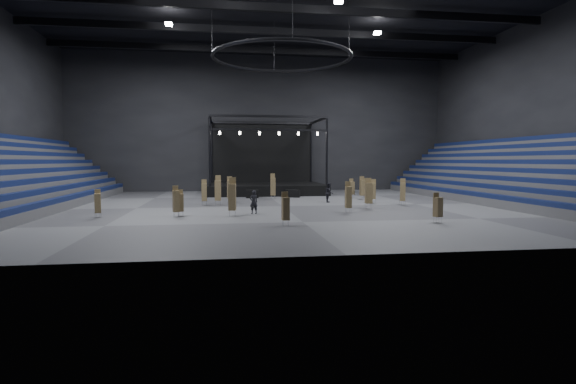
{
  "coord_description": "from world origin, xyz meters",
  "views": [
    {
      "loc": [
        -5.2,
        -39.41,
        4.04
      ],
      "look_at": [
        0.23,
        -2.0,
        1.4
      ],
      "focal_mm": 28.0,
      "sensor_mm": 36.0,
      "label": 1
    }
  ],
  "objects": [
    {
      "name": "chair_stack_12",
      "position": [
        -6.9,
        1.78,
        1.22
      ],
      "size": [
        0.49,
        0.49,
        2.35
      ],
      "rotation": [
        0.0,
        0.0,
        0.03
      ],
      "color": "silver",
      "rests_on": "floor"
    },
    {
      "name": "flight_case_right",
      "position": [
        2.32,
        10.02,
        0.41
      ],
      "size": [
        1.26,
        0.67,
        0.83
      ],
      "primitive_type": "cube",
      "rotation": [
        0.0,
        0.0,
        -0.04
      ],
      "color": "black",
      "rests_on": "floor"
    },
    {
      "name": "chair_stack_11",
      "position": [
        8.67,
        -11.99,
        1.05
      ],
      "size": [
        0.57,
        0.57,
        1.96
      ],
      "rotation": [
        0.0,
        0.0,
        0.29
      ],
      "color": "silver",
      "rests_on": "floor"
    },
    {
      "name": "flight_case_mid",
      "position": [
        2.55,
        9.29,
        0.41
      ],
      "size": [
        1.39,
        1.05,
        0.83
      ],
      "primitive_type": "cube",
      "rotation": [
        0.0,
        0.0,
        -0.4
      ],
      "color": "black",
      "rests_on": "floor"
    },
    {
      "name": "truss_ring",
      "position": [
        -0.0,
        0.0,
        13.0
      ],
      "size": [
        12.3,
        12.3,
        5.15
      ],
      "color": "black",
      "rests_on": "ceiling"
    },
    {
      "name": "chair_stack_4",
      "position": [
        10.97,
        -0.68,
        1.26
      ],
      "size": [
        0.61,
        0.61,
        2.44
      ],
      "rotation": [
        0.0,
        0.0,
        -0.36
      ],
      "color": "silver",
      "rests_on": "floor"
    },
    {
      "name": "wall_front",
      "position": [
        0.0,
        -21.0,
        9.0
      ],
      "size": [
        50.0,
        0.2,
        18.0
      ],
      "primitive_type": "cube",
      "color": "black",
      "rests_on": "ground"
    },
    {
      "name": "floor",
      "position": [
        0.0,
        0.0,
        0.0
      ],
      "size": [
        50.0,
        50.0,
        0.0
      ],
      "primitive_type": "plane",
      "color": "#525254",
      "rests_on": "ground"
    },
    {
      "name": "chair_stack_3",
      "position": [
        9.19,
        5.62,
        1.26
      ],
      "size": [
        0.54,
        0.54,
        2.42
      ],
      "rotation": [
        0.0,
        0.0,
        0.09
      ],
      "color": "silver",
      "rests_on": "floor"
    },
    {
      "name": "chair_stack_0",
      "position": [
        10.42,
        8.01,
        1.15
      ],
      "size": [
        0.59,
        0.59,
        2.15
      ],
      "rotation": [
        0.0,
        0.0,
        0.18
      ],
      "color": "silver",
      "rests_on": "floor"
    },
    {
      "name": "bleachers_right",
      "position": [
        22.94,
        0.0,
        1.73
      ],
      "size": [
        7.2,
        40.0,
        6.4
      ],
      "color": "#4B4B4E",
      "rests_on": "floor"
    },
    {
      "name": "flight_case_left",
      "position": [
        -2.06,
        9.1,
        0.44
      ],
      "size": [
        1.41,
        0.83,
        0.89
      ],
      "primitive_type": "cube",
      "rotation": [
        0.0,
        0.0,
        -0.13
      ],
      "color": "black",
      "rests_on": "floor"
    },
    {
      "name": "man_center",
      "position": [
        -2.9,
        -5.44,
        0.9
      ],
      "size": [
        0.77,
        0.64,
        1.81
      ],
      "primitive_type": "imported",
      "rotation": [
        0.0,
        0.0,
        3.51
      ],
      "color": "black",
      "rests_on": "floor"
    },
    {
      "name": "chair_stack_16",
      "position": [
        8.59,
        7.47,
        1.12
      ],
      "size": [
        0.52,
        0.52,
        2.11
      ],
      "rotation": [
        0.0,
        0.0,
        0.13
      ],
      "color": "silver",
      "rests_on": "floor"
    },
    {
      "name": "chair_stack_6",
      "position": [
        8.91,
        1.47,
        1.21
      ],
      "size": [
        0.66,
        0.66,
        2.29
      ],
      "rotation": [
        0.0,
        0.0,
        -0.41
      ],
      "color": "silver",
      "rests_on": "floor"
    },
    {
      "name": "wall_right",
      "position": [
        25.0,
        0.0,
        9.0
      ],
      "size": [
        0.2,
        42.0,
        18.0
      ],
      "primitive_type": "cube",
      "color": "black",
      "rests_on": "ground"
    },
    {
      "name": "wall_back",
      "position": [
        0.0,
        21.0,
        9.0
      ],
      "size": [
        50.0,
        0.2,
        18.0
      ],
      "primitive_type": "cube",
      "color": "black",
      "rests_on": "ground"
    },
    {
      "name": "crew_member",
      "position": [
        5.0,
        3.03,
        0.95
      ],
      "size": [
        0.93,
        1.07,
        1.9
      ],
      "primitive_type": "imported",
      "rotation": [
        0.0,
        0.0,
        1.32
      ],
      "color": "black",
      "rests_on": "floor"
    },
    {
      "name": "roof_girders",
      "position": [
        0.0,
        -0.0,
        17.2
      ],
      "size": [
        49.0,
        30.35,
        0.7
      ],
      "color": "black",
      "rests_on": "ceiling"
    },
    {
      "name": "chair_stack_9",
      "position": [
        -8.29,
        -6.05,
        1.02
      ],
      "size": [
        0.48,
        0.48,
        1.95
      ],
      "rotation": [
        0.0,
        0.0,
        0.19
      ],
      "color": "silver",
      "rests_on": "floor"
    },
    {
      "name": "stage",
      "position": [
        0.0,
        16.24,
        1.45
      ],
      "size": [
        14.0,
        10.0,
        9.2
      ],
      "color": "black",
      "rests_on": "floor"
    },
    {
      "name": "chair_stack_8",
      "position": [
        -1.37,
        -11.99,
        1.11
      ],
      "size": [
        0.48,
        0.48,
        2.12
      ],
      "rotation": [
        0.0,
        0.0,
        0.13
      ],
      "color": "silver",
      "rests_on": "floor"
    },
    {
      "name": "chair_stack_15",
      "position": [
        -4.54,
        -6.61,
        1.45
      ],
      "size": [
        0.6,
        0.6,
        2.84
      ],
      "rotation": [
        0.0,
        0.0,
        -0.17
      ],
      "color": "silver",
      "rests_on": "floor"
    },
    {
      "name": "chair_stack_14",
      "position": [
        0.01,
        7.48,
        1.37
      ],
      "size": [
        0.5,
        0.5,
        2.7
      ],
      "rotation": [
        0.0,
        0.0,
        0.04
      ],
      "color": "silver",
      "rests_on": "floor"
    },
    {
      "name": "chair_stack_5",
      "position": [
        4.47,
        -5.6,
        1.24
      ],
      "size": [
        0.45,
        0.45,
        2.44
      ],
      "rotation": [
        0.0,
        0.0,
        0.02
      ],
      "color": "silver",
      "rests_on": "floor"
    },
    {
      "name": "chair_stack_1",
      "position": [
        -14.0,
        -6.17,
        1.07
      ],
      "size": [
        0.5,
        0.5,
        2.04
      ],
      "rotation": [
        0.0,
        0.0,
        0.22
      ],
      "color": "silver",
      "rests_on": "floor"
    },
    {
      "name": "chair_stack_10",
      "position": [
        6.93,
        -3.14,
        1.36
      ],
      "size": [
        0.58,
        0.58,
        2.59
      ],
      "rotation": [
        0.0,
        0.0,
        -0.05
      ],
      "color": "silver",
      "rests_on": "floor"
    },
    {
      "name": "chair_stack_13",
      "position": [
        -4.5,
        3.8,
        1.32
      ],
      "size": [
        0.64,
        0.64,
        2.54
      ],
      "rotation": [
        0.0,
        0.0,
        0.32
      ],
      "color": "silver",
      "rests_on": "floor"
    },
    {
      "name": "chair_stack_2",
      "position": [
        -5.66,
        1.74,
        1.4
      ],
      "size": [
        0.57,
        0.57,
        2.72
      ],
      "rotation": [
        0.0,
        0.0,
        -0.12
      ],
      "color": "silver",
      "rests_on": "floor"
    },
    {
      "name": "bleachers_left",
      "position": [
        -22.94,
        0.0,
        1.73
      ],
      "size": [
        7.2,
        40.0,
        6.4
      ],
      "color": "#4B4B4E",
      "rests_on": "floor"
    },
    {
      "name": "chair_stack_7",
      "position": [
        -8.55,
        -6.47,
        1.17
      ],
      "size": [
        0.56,
        0.56,
        2.26
      ],
      "rotation": [
        0.0,
        0.0,
        0.36
      ],
      "color": "silver",
      "rests_on": "floor"
    }
  ]
}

